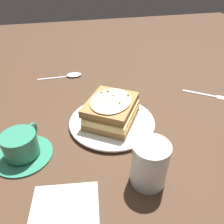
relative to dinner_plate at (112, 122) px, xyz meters
The scene contains 8 objects.
ground_plane 0.03m from the dinner_plate, 104.91° to the left, with size 2.40×2.40×0.00m, color #473021.
dinner_plate is the anchor object (origin of this frame).
sandwich 0.04m from the dinner_plate, 160.95° to the right, with size 0.18×0.17×0.06m.
teacup_with_saucer 0.23m from the dinner_plate, 74.52° to the right, with size 0.13×0.13×0.06m.
water_glass 0.20m from the dinner_plate, ahead, with size 0.07×0.07×0.09m, color silver.
fork 0.36m from the dinner_plate, 97.77° to the left, with size 0.12×0.15×0.00m.
spoon 0.33m from the dinner_plate, 166.50° to the right, with size 0.04×0.16×0.01m.
napkin 0.28m from the dinner_plate, 31.55° to the right, with size 0.15×0.12×0.00m, color silver.
Camera 1 is at (0.45, -0.14, 0.36)m, focal length 35.00 mm.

